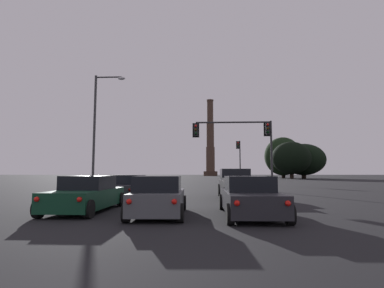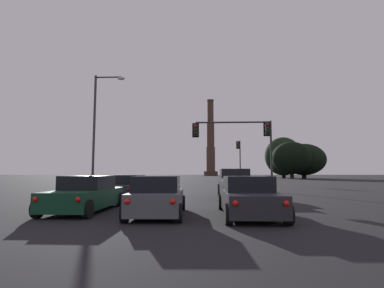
# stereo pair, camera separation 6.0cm
# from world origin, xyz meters

# --- Properties ---
(sedan_right_lane_second) EXTENTS (2.03, 4.72, 1.43)m
(sedan_right_lane_second) POSITION_xyz_m (3.15, 9.67, 0.67)
(sedan_right_lane_second) COLOR #232328
(sedan_right_lane_second) RESTS_ON ground_plane
(hatchback_center_lane_second) EXTENTS (2.07, 4.17, 1.44)m
(hatchback_center_lane_second) POSITION_xyz_m (-0.14, 9.53, 0.66)
(hatchback_center_lane_second) COLOR #4C4F54
(hatchback_center_lane_second) RESTS_ON ground_plane
(pickup_truck_right_lane_front) EXTENTS (2.33, 5.56, 1.82)m
(pickup_truck_right_lane_front) POSITION_xyz_m (3.53, 17.31, 0.80)
(pickup_truck_right_lane_front) COLOR black
(pickup_truck_right_lane_front) RESTS_ON ground_plane
(sedan_left_lane_front) EXTENTS (1.99, 4.71, 1.43)m
(sedan_left_lane_front) POSITION_xyz_m (-3.11, 16.46, 0.67)
(sedan_left_lane_front) COLOR #232328
(sedan_left_lane_front) RESTS_ON ground_plane
(sedan_left_lane_second) EXTENTS (2.00, 4.71, 1.43)m
(sedan_left_lane_second) POSITION_xyz_m (-3.27, 10.67, 0.67)
(sedan_left_lane_second) COLOR #0F3823
(sedan_left_lane_second) RESTS_ON ground_plane
(traffic_light_far_right) EXTENTS (0.78, 0.50, 6.75)m
(traffic_light_far_right) POSITION_xyz_m (6.91, 46.85, 4.40)
(traffic_light_far_right) COLOR #2D2D30
(traffic_light_far_right) RESTS_ON ground_plane
(traffic_light_overhead_right) EXTENTS (6.86, 0.50, 5.96)m
(traffic_light_overhead_right) POSITION_xyz_m (4.82, 23.95, 4.61)
(traffic_light_overhead_right) COLOR #2D2D30
(traffic_light_overhead_right) RESTS_ON ground_plane
(street_lamp) EXTENTS (2.64, 0.36, 9.84)m
(street_lamp) POSITION_xyz_m (-7.45, 23.05, 5.87)
(street_lamp) COLOR #38383A
(street_lamp) RESTS_ON ground_plane
(smokestack) EXTENTS (7.74, 7.74, 43.05)m
(smokestack) POSITION_xyz_m (4.00, 165.62, 16.93)
(smokestack) COLOR #3C2B22
(smokestack) RESTS_ON ground_plane
(treeline_center_right) EXTENTS (10.94, 9.85, 12.36)m
(treeline_center_right) POSITION_xyz_m (24.73, 89.80, 6.59)
(treeline_center_right) COLOR black
(treeline_center_right) RESTS_ON ground_plane
(treeline_right_mid) EXTENTS (12.45, 11.21, 9.96)m
(treeline_right_mid) POSITION_xyz_m (29.45, 85.73, 5.45)
(treeline_right_mid) COLOR black
(treeline_right_mid) RESTS_ON ground_plane
(treeline_far_left) EXTENTS (10.43, 9.38, 10.01)m
(treeline_far_left) POSITION_xyz_m (24.53, 80.29, 5.63)
(treeline_far_left) COLOR black
(treeline_far_left) RESTS_ON ground_plane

